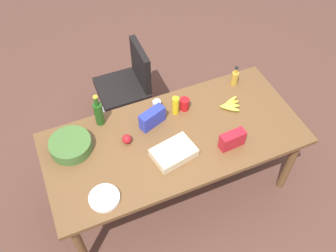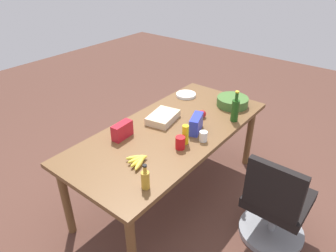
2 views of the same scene
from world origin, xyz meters
The scene contains 15 objects.
ground_plane centered at (0.00, 0.00, 0.00)m, with size 10.00×10.00×0.00m, color brown.
conference_table centered at (0.00, 0.00, 0.69)m, with size 2.07×0.95×0.77m.
office_chair centered at (-0.09, 1.02, 0.34)m, with size 0.56×0.56×0.87m.
banana_bunch centered at (0.56, 0.12, 0.79)m, with size 0.20×0.19×0.04m.
mustard_bottle centered at (0.11, 0.24, 0.85)m, with size 0.06×0.06×0.17m, color yellow.
wine_bottle centered at (-0.50, 0.38, 0.88)m, with size 0.08×0.08×0.31m.
red_solo_cup centered at (0.20, 0.25, 0.82)m, with size 0.08×0.08×0.11m, color red.
chip_bag_red centered at (0.38, -0.24, 0.84)m, with size 0.20×0.08×0.14m, color red.
sheet_cake centered at (-0.08, -0.16, 0.80)m, with size 0.32×0.22×0.07m, color beige.
chip_bag_blue centered at (-0.11, 0.20, 0.84)m, with size 0.22×0.08×0.15m, color #2B39C0.
paper_plate_stack centered at (-0.67, -0.31, 0.78)m, with size 0.22×0.22×0.03m, color white.
salad_bowl centered at (-0.78, 0.21, 0.81)m, with size 0.32×0.32×0.09m, color #446C2F.
apple_red centered at (-0.36, 0.10, 0.80)m, with size 0.08×0.08×0.08m, color #B31A20.
dressing_bottle centered at (0.73, 0.35, 0.84)m, with size 0.07×0.07×0.20m.
paper_cup centered at (-0.02, 0.34, 0.81)m, with size 0.07×0.07×0.09m, color white.
Camera 1 is at (-0.75, -1.64, 3.10)m, focal length 39.60 mm.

